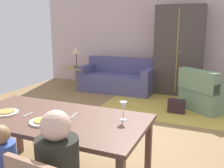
# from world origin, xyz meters

# --- Properties ---
(ground_plane) EXTENTS (7.08, 6.11, 0.02)m
(ground_plane) POSITION_xyz_m (0.00, 0.45, -0.01)
(ground_plane) COLOR olive
(back_wall) EXTENTS (7.08, 0.10, 2.70)m
(back_wall) POSITION_xyz_m (0.00, 3.56, 1.35)
(back_wall) COLOR beige
(back_wall) RESTS_ON ground_plane
(dining_table) EXTENTS (1.86, 0.93, 0.76)m
(dining_table) POSITION_xyz_m (-0.20, -1.10, 0.69)
(dining_table) COLOR brown
(dining_table) RESTS_ON ground_plane
(plate_near_man) EXTENTS (0.25, 0.25, 0.02)m
(plate_near_man) POSITION_xyz_m (-0.71, -1.22, 0.77)
(plate_near_man) COLOR silver
(plate_near_man) RESTS_ON dining_table
(pizza_near_man) EXTENTS (0.17, 0.17, 0.01)m
(pizza_near_man) POSITION_xyz_m (-0.71, -1.22, 0.78)
(pizza_near_man) COLOR gold
(pizza_near_man) RESTS_ON plate_near_man
(plate_near_child) EXTENTS (0.25, 0.25, 0.02)m
(plate_near_child) POSITION_xyz_m (-0.20, -1.28, 0.77)
(plate_near_child) COLOR silver
(plate_near_child) RESTS_ON dining_table
(pizza_near_child) EXTENTS (0.17, 0.17, 0.01)m
(pizza_near_child) POSITION_xyz_m (-0.20, -1.28, 0.78)
(pizza_near_child) COLOR gold
(pizza_near_child) RESTS_ON plate_near_child
(wine_glass) EXTENTS (0.07, 0.07, 0.19)m
(wine_glass) POSITION_xyz_m (0.47, -0.92, 0.89)
(wine_glass) COLOR silver
(wine_glass) RESTS_ON dining_table
(fork) EXTENTS (0.02, 0.15, 0.01)m
(fork) POSITION_xyz_m (-0.48, -1.15, 0.76)
(fork) COLOR silver
(fork) RESTS_ON dining_table
(knife) EXTENTS (0.04, 0.17, 0.01)m
(knife) POSITION_xyz_m (-0.03, -1.00, 0.76)
(knife) COLOR silver
(knife) RESTS_ON dining_table
(area_rug) EXTENTS (2.60, 1.80, 0.01)m
(area_rug) POSITION_xyz_m (0.36, 1.99, 0.00)
(area_rug) COLOR gold
(area_rug) RESTS_ON ground_plane
(couch) EXTENTS (1.83, 0.86, 0.82)m
(couch) POSITION_xyz_m (-1.09, 2.85, 0.30)
(couch) COLOR #514F7E
(couch) RESTS_ON ground_plane
(armchair) EXTENTS (1.20, 1.20, 0.82)m
(armchair) POSITION_xyz_m (1.10, 2.15, 0.32)
(armchair) COLOR gray
(armchair) RESTS_ON ground_plane
(armoire) EXTENTS (1.10, 0.59, 2.10)m
(armoire) POSITION_xyz_m (0.35, 3.17, 1.05)
(armoire) COLOR #463B37
(armoire) RESTS_ON ground_plane
(side_table) EXTENTS (0.56, 0.56, 0.58)m
(side_table) POSITION_xyz_m (-2.13, 2.59, 0.38)
(side_table) COLOR #9D8456
(side_table) RESTS_ON ground_plane
(table_lamp) EXTENTS (0.26, 0.26, 0.54)m
(table_lamp) POSITION_xyz_m (-2.13, 2.59, 1.01)
(table_lamp) COLOR #4E432D
(table_lamp) RESTS_ON side_table
(handbag) EXTENTS (0.32, 0.16, 0.26)m
(handbag) POSITION_xyz_m (0.59, 1.69, 0.13)
(handbag) COLOR #2E1E23
(handbag) RESTS_ON ground_plane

